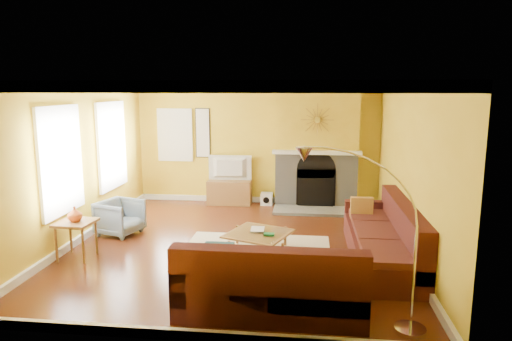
# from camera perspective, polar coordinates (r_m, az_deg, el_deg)

# --- Properties ---
(floor) EXTENTS (5.50, 6.00, 0.02)m
(floor) POSITION_cam_1_polar(r_m,az_deg,el_deg) (7.83, -2.35, -9.38)
(floor) COLOR #602B14
(floor) RESTS_ON ground
(ceiling) EXTENTS (5.50, 6.00, 0.02)m
(ceiling) POSITION_cam_1_polar(r_m,az_deg,el_deg) (7.37, -2.51, 10.94)
(ceiling) COLOR white
(ceiling) RESTS_ON ground
(wall_back) EXTENTS (5.50, 0.02, 2.70)m
(wall_back) POSITION_cam_1_polar(r_m,az_deg,el_deg) (10.44, 0.12, 3.29)
(wall_back) COLOR gold
(wall_back) RESTS_ON ground
(wall_front) EXTENTS (5.50, 0.02, 2.70)m
(wall_front) POSITION_cam_1_polar(r_m,az_deg,el_deg) (4.61, -8.23, -5.94)
(wall_front) COLOR gold
(wall_front) RESTS_ON ground
(wall_left) EXTENTS (0.02, 6.00, 2.70)m
(wall_left) POSITION_cam_1_polar(r_m,az_deg,el_deg) (8.36, -21.46, 0.80)
(wall_left) COLOR gold
(wall_left) RESTS_ON ground
(wall_right) EXTENTS (0.02, 6.00, 2.70)m
(wall_right) POSITION_cam_1_polar(r_m,az_deg,el_deg) (7.57, 18.69, 0.04)
(wall_right) COLOR gold
(wall_right) RESTS_ON ground
(baseboard) EXTENTS (5.50, 6.00, 0.12)m
(baseboard) POSITION_cam_1_polar(r_m,az_deg,el_deg) (7.81, -2.36, -8.90)
(baseboard) COLOR white
(baseboard) RESTS_ON floor
(crown_molding) EXTENTS (5.50, 6.00, 0.12)m
(crown_molding) POSITION_cam_1_polar(r_m,az_deg,el_deg) (7.37, -2.51, 10.39)
(crown_molding) COLOR white
(crown_molding) RESTS_ON ceiling
(window_left_near) EXTENTS (0.06, 1.22, 1.72)m
(window_left_near) POSITION_cam_1_polar(r_m,az_deg,el_deg) (9.48, -17.67, 3.00)
(window_left_near) COLOR white
(window_left_near) RESTS_ON wall_left
(window_left_far) EXTENTS (0.06, 1.22, 1.72)m
(window_left_far) POSITION_cam_1_polar(r_m,az_deg,el_deg) (7.80, -23.32, 1.15)
(window_left_far) COLOR white
(window_left_far) RESTS_ON wall_left
(window_back) EXTENTS (0.82, 0.06, 1.22)m
(window_back) POSITION_cam_1_polar(r_m,az_deg,el_deg) (10.74, -10.07, 4.40)
(window_back) COLOR white
(window_back) RESTS_ON wall_back
(wall_art) EXTENTS (0.34, 0.04, 1.14)m
(wall_art) POSITION_cam_1_polar(r_m,az_deg,el_deg) (10.58, -6.67, 4.68)
(wall_art) COLOR white
(wall_art) RESTS_ON wall_back
(fireplace) EXTENTS (1.80, 0.40, 2.70)m
(fireplace) POSITION_cam_1_polar(r_m,az_deg,el_deg) (10.17, 7.58, 3.01)
(fireplace) COLOR gray
(fireplace) RESTS_ON floor
(mantel) EXTENTS (1.92, 0.22, 0.08)m
(mantel) POSITION_cam_1_polar(r_m,az_deg,el_deg) (9.94, 7.59, 2.26)
(mantel) COLOR white
(mantel) RESTS_ON fireplace
(hearth) EXTENTS (1.80, 0.70, 0.06)m
(hearth) POSITION_cam_1_polar(r_m,az_deg,el_deg) (9.88, 7.45, -5.01)
(hearth) COLOR gray
(hearth) RESTS_ON floor
(sunburst) EXTENTS (0.70, 0.04, 0.70)m
(sunburst) POSITION_cam_1_polar(r_m,az_deg,el_deg) (9.88, 7.69, 6.29)
(sunburst) COLOR olive
(sunburst) RESTS_ON fireplace
(rug) EXTENTS (2.40, 1.80, 0.02)m
(rug) POSITION_cam_1_polar(r_m,az_deg,el_deg) (7.50, -0.03, -10.13)
(rug) COLOR beige
(rug) RESTS_ON floor
(sectional_sofa) EXTENTS (3.10, 3.70, 0.90)m
(sectional_sofa) POSITION_cam_1_polar(r_m,az_deg,el_deg) (6.79, 6.66, -8.47)
(sectional_sofa) COLOR #471916
(sectional_sofa) RESTS_ON floor
(coffee_table) EXTENTS (1.17, 1.17, 0.36)m
(coffee_table) POSITION_cam_1_polar(r_m,az_deg,el_deg) (7.39, 0.32, -9.04)
(coffee_table) COLOR white
(coffee_table) RESTS_ON floor
(media_console) EXTENTS (0.99, 0.45, 0.55)m
(media_console) POSITION_cam_1_polar(r_m,az_deg,el_deg) (10.45, -3.32, -2.71)
(media_console) COLOR olive
(media_console) RESTS_ON floor
(tv) EXTENTS (0.98, 0.14, 0.57)m
(tv) POSITION_cam_1_polar(r_m,az_deg,el_deg) (10.34, -3.35, 0.29)
(tv) COLOR black
(tv) RESTS_ON media_console
(subwoofer) EXTENTS (0.27, 0.27, 0.27)m
(subwoofer) POSITION_cam_1_polar(r_m,az_deg,el_deg) (10.41, 1.35, -3.55)
(subwoofer) COLOR white
(subwoofer) RESTS_ON floor
(armchair) EXTENTS (0.86, 0.85, 0.63)m
(armchair) POSITION_cam_1_polar(r_m,az_deg,el_deg) (8.65, -16.63, -5.63)
(armchair) COLOR slate
(armchair) RESTS_ON floor
(side_table) EXTENTS (0.57, 0.57, 0.59)m
(side_table) POSITION_cam_1_polar(r_m,az_deg,el_deg) (7.71, -21.51, -8.05)
(side_table) COLOR olive
(side_table) RESTS_ON floor
(vase) EXTENTS (0.23, 0.23, 0.24)m
(vase) POSITION_cam_1_polar(r_m,az_deg,el_deg) (7.59, -21.71, -5.08)
(vase) COLOR #D8591E
(vase) RESTS_ON side_table
(book) EXTENTS (0.23, 0.30, 0.03)m
(book) POSITION_cam_1_polar(r_m,az_deg,el_deg) (7.43, -0.65, -7.37)
(book) COLOR white
(book) RESTS_ON coffee_table
(arc_lamp) EXTENTS (1.29, 0.36, 2.01)m
(arc_lamp) POSITION_cam_1_polar(r_m,az_deg,el_deg) (5.04, 13.21, -8.75)
(arc_lamp) COLOR silver
(arc_lamp) RESTS_ON floor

